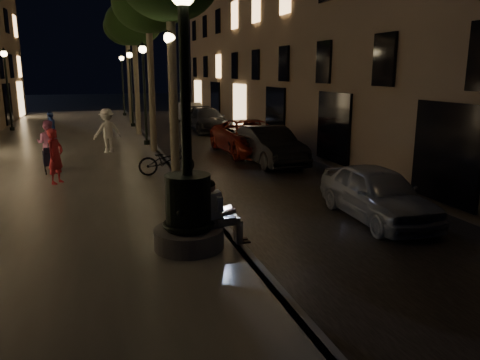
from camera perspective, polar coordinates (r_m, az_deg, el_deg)
name	(u,v)px	position (r m, az deg, el deg)	size (l,w,h in m)	color
ground	(156,152)	(22.23, -10.20, 3.44)	(120.00, 120.00, 0.00)	black
cobble_lane	(218,148)	(22.78, -2.69, 3.89)	(6.00, 45.00, 0.02)	black
promenade	(65,154)	(22.09, -20.56, 3.01)	(8.00, 45.00, 0.20)	#635F57
curb_strip	(156,149)	(22.21, -10.21, 3.69)	(0.25, 45.00, 0.20)	#59595B
building_right	(325,0)	(28.07, 10.38, 20.78)	(8.00, 36.00, 15.00)	brown
fountain_lamppost	(188,199)	(9.25, -6.36, -2.31)	(1.40, 1.40, 5.21)	#59595B
seated_man_laptop	(218,210)	(9.46, -2.66, -3.72)	(1.00, 0.34, 1.37)	tan
tree_second	(148,5)	(21.08, -11.14, 20.18)	(3.00, 3.00, 7.40)	#6B604C
tree_third	(134,24)	(26.98, -12.84, 18.08)	(3.00, 3.00, 7.20)	#6B604C
tree_far	(127,28)	(32.97, -13.63, 17.59)	(3.00, 3.00, 7.50)	#6B604C
lamp_curb_a	(171,85)	(14.96, -8.38, 11.36)	(0.36, 0.36, 4.81)	black
lamp_curb_b	(144,80)	(22.89, -11.62, 11.80)	(0.36, 0.36, 4.81)	black
lamp_curb_c	(131,78)	(30.86, -13.20, 12.00)	(0.36, 0.36, 4.81)	black
lamp_curb_d	(123,77)	(38.84, -14.12, 12.11)	(0.36, 0.36, 4.81)	black
lamp_left_c	(7,79)	(31.13, -26.57, 10.99)	(0.36, 0.36, 4.81)	black
stroller	(50,158)	(17.49, -22.17, 2.47)	(0.52, 1.03, 1.04)	black
car_front	(377,193)	(12.21, 16.39, -1.55)	(1.60, 3.98, 1.36)	#939699
car_second	(269,145)	(18.91, 3.56, 4.23)	(1.58, 4.53, 1.49)	black
car_third	(250,137)	(21.12, 1.26, 5.23)	(2.52, 5.47, 1.52)	maroon
car_rear	(207,120)	(29.31, -4.10, 7.34)	(2.03, 4.99, 1.45)	#2A2B2F
car_fifth	(191,113)	(34.22, -6.00, 8.12)	(1.53, 4.38, 1.44)	#A9AAA5
pedestrian_red	(55,156)	(15.73, -21.58, 2.72)	(0.63, 0.42, 1.74)	red
pedestrian_pink	(48,143)	(18.85, -22.34, 4.19)	(0.83, 0.65, 1.70)	pink
pedestrian_white	(107,131)	(21.10, -15.88, 5.80)	(1.23, 0.71, 1.91)	white
pedestrian_blue	(52,130)	(22.91, -21.99, 5.63)	(1.00, 0.41, 1.70)	#284393
bicycle	(166,160)	(16.12, -8.95, 2.37)	(0.66, 1.89, 0.99)	black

